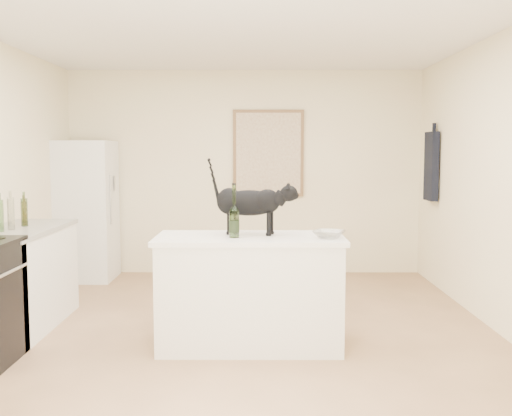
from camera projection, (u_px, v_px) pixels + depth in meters
The scene contains 18 objects.
floor at pixel (238, 338), 5.05m from camera, with size 5.50×5.50×0.00m, color tan.
ceiling at pixel (237, 23), 4.80m from camera, with size 5.50×5.50×0.00m, color white.
wall_back at pixel (245, 173), 7.66m from camera, with size 4.50×4.50×0.00m, color #FDF5C3.
wall_front at pixel (213, 226), 2.19m from camera, with size 4.50×4.50×0.00m, color #FDF5C3.
wall_right at pixel (510, 185), 4.92m from camera, with size 5.50×5.50×0.00m, color #FDF5C3.
island_base at pixel (250, 294), 4.81m from camera, with size 1.44×0.67×0.86m, color white.
island_top at pixel (250, 238), 4.77m from camera, with size 1.50×0.70×0.04m, color white.
left_cabinets at pixel (21, 280), 5.31m from camera, with size 0.60×1.40×0.86m, color white.
left_countertop at pixel (19, 230), 5.27m from camera, with size 0.62×1.44×0.04m, color gray.
fridge at pixel (86, 211), 7.31m from camera, with size 0.68×0.68×1.70m, color white.
artwork_frame at pixel (268, 153), 7.61m from camera, with size 0.90×0.03×1.10m, color brown.
artwork_canvas at pixel (268, 153), 7.59m from camera, with size 0.82×0.00×1.02m, color beige.
hanging_garment at pixel (431, 166), 6.95m from camera, with size 0.08×0.34×0.80m, color black.
black_cat at pixel (249, 206), 4.84m from camera, with size 0.66×0.20×0.46m, color black, non-canonical shape.
wine_bottle at pixel (234, 214), 4.67m from camera, with size 0.08×0.08×0.38m, color #2A5120.
glass_bowl at pixel (329, 234), 4.64m from camera, with size 0.25×0.25×0.06m, color silver.
fridge_paper at pixel (115, 183), 7.38m from camera, with size 0.01×0.14×0.18m, color beige.
counter_bottle_cluster at pixel (14, 214), 5.23m from camera, with size 0.12×0.52×0.28m.
Camera 1 is at (0.16, -4.92, 1.57)m, focal length 41.88 mm.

